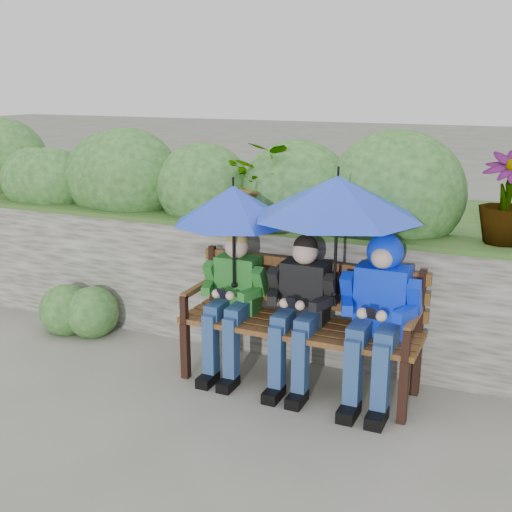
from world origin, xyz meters
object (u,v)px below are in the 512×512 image
at_px(boy_left, 233,296).
at_px(park_bench, 302,315).
at_px(boy_middle, 300,305).
at_px(boy_right, 379,306).
at_px(umbrella_right, 338,197).
at_px(umbrella_left, 233,205).

bearing_deg(boy_left, park_bench, 8.30).
bearing_deg(park_bench, boy_middle, -81.48).
distance_m(boy_right, umbrella_right, 0.77).
relative_size(boy_right, umbrella_left, 1.34).
distance_m(boy_right, umbrella_left, 1.21).
height_order(boy_right, umbrella_left, umbrella_left).
xyz_separation_m(boy_right, umbrella_right, (-0.31, 0.01, 0.71)).
bearing_deg(umbrella_left, park_bench, 11.54).
height_order(boy_right, umbrella_right, umbrella_right).
height_order(boy_middle, umbrella_left, umbrella_left).
relative_size(umbrella_left, umbrella_right, 0.77).
relative_size(park_bench, boy_right, 1.47).
bearing_deg(umbrella_right, park_bench, 165.82).
xyz_separation_m(boy_middle, umbrella_right, (0.24, 0.01, 0.78)).
bearing_deg(umbrella_right, boy_right, -1.26).
height_order(boy_middle, boy_right, boy_right).
bearing_deg(boy_left, boy_right, 0.25).
xyz_separation_m(umbrella_left, umbrella_right, (0.74, 0.04, 0.10)).
bearing_deg(park_bench, boy_left, -171.70).
distance_m(boy_middle, umbrella_left, 0.84).
bearing_deg(boy_middle, boy_right, 0.75).
relative_size(boy_left, boy_middle, 0.98).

